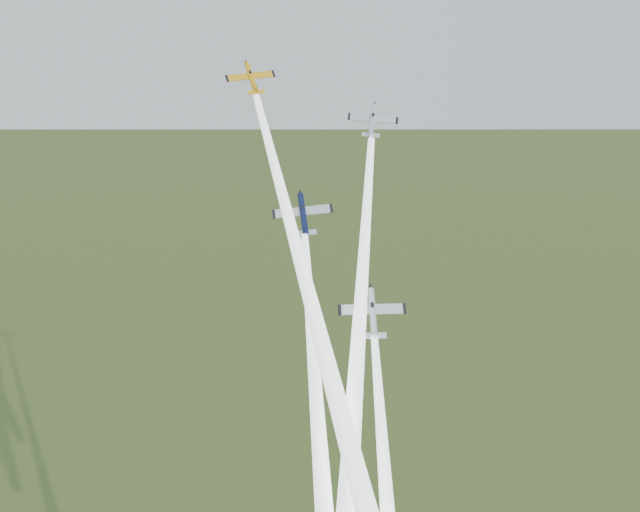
{
  "coord_description": "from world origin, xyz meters",
  "views": [
    {
      "loc": [
        -0.02,
        -105.99,
        120.34
      ],
      "look_at": [
        0.0,
        -6.0,
        92.0
      ],
      "focal_mm": 45.0,
      "sensor_mm": 36.0,
      "label": 1
    }
  ],
  "objects_px": {
    "plane_navy": "(303,214)",
    "plane_silver_low": "(373,313)",
    "plane_yellow": "(251,78)",
    "plane_silver_right": "(373,121)"
  },
  "relations": [
    {
      "from": "plane_navy",
      "to": "plane_yellow",
      "type": "bearing_deg",
      "value": 121.23
    },
    {
      "from": "plane_navy",
      "to": "plane_silver_right",
      "type": "bearing_deg",
      "value": 37.15
    },
    {
      "from": "plane_yellow",
      "to": "plane_navy",
      "type": "relative_size",
      "value": 0.87
    },
    {
      "from": "plane_navy",
      "to": "plane_silver_low",
      "type": "xyz_separation_m",
      "value": [
        8.89,
        -6.8,
        -11.32
      ]
    },
    {
      "from": "plane_yellow",
      "to": "plane_silver_low",
      "type": "relative_size",
      "value": 0.8
    },
    {
      "from": "plane_yellow",
      "to": "plane_silver_low",
      "type": "xyz_separation_m",
      "value": [
        16.06,
        -16.32,
        -28.26
      ]
    },
    {
      "from": "plane_silver_low",
      "to": "plane_yellow",
      "type": "bearing_deg",
      "value": 131.53
    },
    {
      "from": "plane_navy",
      "to": "plane_silver_low",
      "type": "relative_size",
      "value": 0.92
    },
    {
      "from": "plane_navy",
      "to": "plane_silver_low",
      "type": "height_order",
      "value": "plane_navy"
    },
    {
      "from": "plane_yellow",
      "to": "plane_silver_low",
      "type": "bearing_deg",
      "value": -65.56
    }
  ]
}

